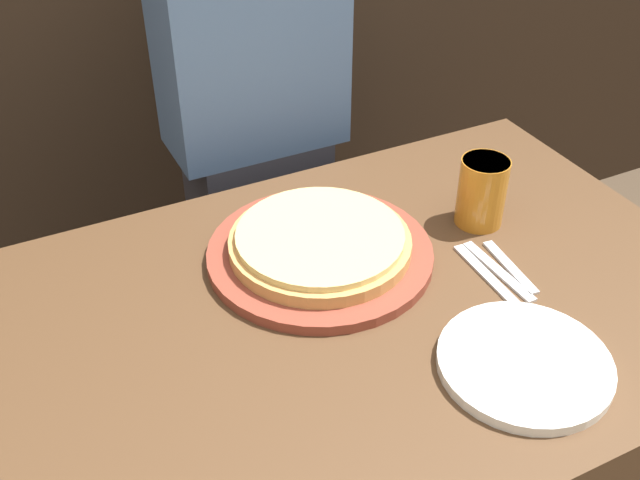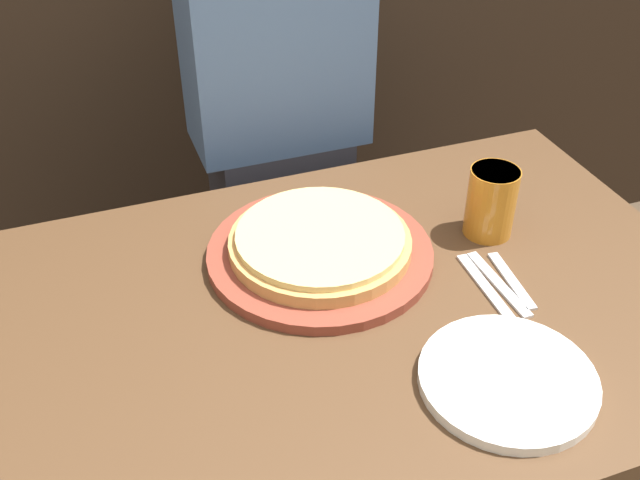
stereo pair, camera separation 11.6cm
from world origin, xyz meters
name	(u,v)px [view 1 (the left image)]	position (x,y,z in m)	size (l,w,h in m)	color
dining_table	(351,452)	(0.00, 0.00, 0.38)	(1.25, 0.83, 0.76)	#4C331E
pizza_on_board	(320,247)	(0.00, 0.13, 0.79)	(0.40, 0.40, 0.06)	brown
beer_glass	(482,189)	(0.32, 0.10, 0.83)	(0.09, 0.09, 0.13)	#B7701E
dinner_plate	(524,363)	(0.15, -0.23, 0.77)	(0.26, 0.26, 0.02)	white
fork	(486,275)	(0.23, -0.04, 0.76)	(0.02, 0.18, 0.00)	silver
dinner_knife	(498,271)	(0.26, -0.04, 0.76)	(0.02, 0.18, 0.00)	silver
spoon	(510,267)	(0.28, -0.04, 0.76)	(0.03, 0.15, 0.00)	silver
diner_person	(257,172)	(0.07, 0.62, 0.66)	(0.38, 0.20, 1.34)	#33333D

